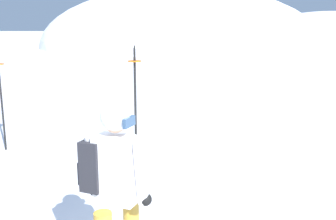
# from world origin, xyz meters

# --- Properties ---
(ridge_peak_main) EXTENTS (29.55, 26.59, 12.57)m
(ridge_peak_main) POSITION_xyz_m (-0.35, 39.44, 0.00)
(ridge_peak_main) COLOR white
(ridge_peak_main) RESTS_ON ground
(ridge_peak_far) EXTENTS (24.55, 22.10, 8.68)m
(ridge_peak_far) POSITION_xyz_m (21.43, 56.54, 0.00)
(ridge_peak_far) COLOR white
(ridge_peak_far) RESTS_ON ground
(snowboarder_main) EXTENTS (0.82, 1.74, 1.71)m
(snowboarder_main) POSITION_xyz_m (-0.55, -0.36, 0.92)
(snowboarder_main) COLOR yellow
(snowboarder_main) RESTS_ON ground
(piste_marker_near) EXTENTS (0.20, 0.20, 1.89)m
(piste_marker_near) POSITION_xyz_m (-3.35, 3.54, 1.08)
(piste_marker_near) COLOR black
(piste_marker_near) RESTS_ON ground
(piste_marker_far) EXTENTS (0.20, 0.20, 2.06)m
(piste_marker_far) POSITION_xyz_m (-0.70, 2.35, 1.17)
(piste_marker_far) COLOR black
(piste_marker_far) RESTS_ON ground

